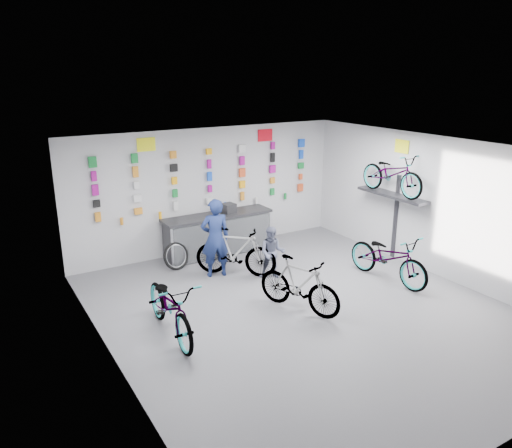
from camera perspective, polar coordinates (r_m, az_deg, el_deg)
floor at (r=9.47m, az=5.65°, el=-9.90°), size 8.00×8.00×0.00m
ceiling at (r=8.53m, az=6.25°, el=8.32°), size 8.00×8.00×0.00m
wall_back at (r=12.19m, az=-5.43°, el=3.88°), size 7.00×0.00×7.00m
wall_left at (r=7.44m, az=-16.30°, el=-5.68°), size 0.00×8.00×8.00m
wall_right at (r=11.27m, az=20.33°, el=1.75°), size 0.00×8.00×8.00m
counter at (r=12.07m, az=-4.34°, el=-1.23°), size 2.70×0.66×1.00m
merch_wall at (r=12.04m, az=-5.45°, el=5.31°), size 5.57×0.08×1.56m
wall_bracket at (r=11.91m, az=15.34°, el=2.84°), size 0.39×1.90×2.00m
sign_left at (r=11.38m, az=-12.44°, el=8.86°), size 0.42×0.02×0.30m
sign_right at (r=12.71m, az=1.05°, el=10.11°), size 0.42×0.02×0.30m
sign_side at (r=11.79m, az=16.32°, el=8.51°), size 0.02×0.40×0.30m
bike_left at (r=8.54m, az=-9.76°, el=-9.26°), size 0.79×2.05×1.06m
bike_center at (r=9.28m, az=4.95°, el=-6.92°), size 1.10×1.79×1.04m
bike_right at (r=10.88m, az=14.90°, el=-3.68°), size 0.89×2.07×1.05m
bike_service at (r=10.78m, az=-2.35°, el=-3.20°), size 1.66×1.60×1.08m
bike_wall at (r=11.72m, az=15.30°, el=5.58°), size 0.63×1.80×0.95m
clerk at (r=10.69m, az=-4.68°, el=-1.60°), size 0.71×0.55×1.72m
customer at (r=10.63m, az=1.88°, el=-3.31°), size 0.70×0.67×1.14m
spare_wheel at (r=11.33m, az=-9.11°, el=-3.63°), size 0.68×0.36×0.64m
register at (r=12.03m, az=-3.14°, el=1.83°), size 0.31×0.33×0.22m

